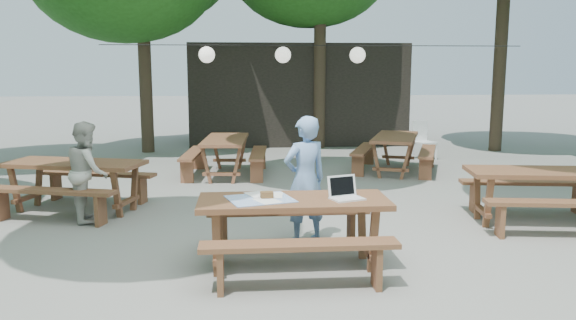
# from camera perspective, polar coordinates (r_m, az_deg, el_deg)

# --- Properties ---
(ground) EXTENTS (80.00, 80.00, 0.00)m
(ground) POSITION_cam_1_polar(r_m,az_deg,el_deg) (6.47, 5.23, -9.73)
(ground) COLOR slate
(ground) RESTS_ON ground
(pavilion) EXTENTS (6.00, 3.00, 2.80)m
(pavilion) POSITION_cam_1_polar(r_m,az_deg,el_deg) (16.62, 0.78, 6.78)
(pavilion) COLOR black
(pavilion) RESTS_ON ground
(main_picnic_table) EXTENTS (2.00, 1.58, 0.75)m
(main_picnic_table) POSITION_cam_1_polar(r_m,az_deg,el_deg) (6.01, 0.55, -7.31)
(main_picnic_table) COLOR #53371D
(main_picnic_table) RESTS_ON ground
(picnic_table_nw) EXTENTS (2.25, 2.02, 0.75)m
(picnic_table_nw) POSITION_cam_1_polar(r_m,az_deg,el_deg) (8.92, -20.77, -2.46)
(picnic_table_nw) COLOR #53371D
(picnic_table_nw) RESTS_ON ground
(picnic_table_ne) EXTENTS (2.11, 1.84, 0.75)m
(picnic_table_ne) POSITION_cam_1_polar(r_m,az_deg,el_deg) (8.39, 24.45, -3.39)
(picnic_table_ne) COLOR #53371D
(picnic_table_ne) RESTS_ON ground
(picnic_table_far_w) EXTENTS (1.71, 2.05, 0.75)m
(picnic_table_far_w) POSITION_cam_1_polar(r_m,az_deg,el_deg) (11.22, -6.35, 0.37)
(picnic_table_far_w) COLOR #53371D
(picnic_table_far_w) RESTS_ON ground
(picnic_table_far_e) EXTENTS (2.15, 2.34, 0.75)m
(picnic_table_far_e) POSITION_cam_1_polar(r_m,az_deg,el_deg) (11.79, 10.81, 0.69)
(picnic_table_far_e) COLOR #53371D
(picnic_table_far_e) RESTS_ON ground
(woman) EXTENTS (0.66, 0.55, 1.55)m
(woman) POSITION_cam_1_polar(r_m,az_deg,el_deg) (6.79, 1.75, -2.02)
(woman) COLOR #7AA3DF
(woman) RESTS_ON ground
(second_person) EXTENTS (0.71, 0.80, 1.39)m
(second_person) POSITION_cam_1_polar(r_m,az_deg,el_deg) (8.28, -19.71, -1.09)
(second_person) COLOR beige
(second_person) RESTS_ON ground
(plastic_chair) EXTENTS (0.58, 0.58, 0.90)m
(plastic_chair) POSITION_cam_1_polar(r_m,az_deg,el_deg) (13.61, 13.65, 1.16)
(plastic_chair) COLOR white
(plastic_chair) RESTS_ON ground
(laptop) EXTENTS (0.40, 0.36, 0.24)m
(laptop) POSITION_cam_1_polar(r_m,az_deg,el_deg) (5.94, 5.79, -3.34)
(laptop) COLOR white
(laptop) RESTS_ON main_picnic_table
(tabletop_clutter) EXTENTS (0.78, 0.71, 0.08)m
(tabletop_clutter) POSITION_cam_1_polar(r_m,az_deg,el_deg) (5.90, -2.66, -3.87)
(tabletop_clutter) COLOR #396FC2
(tabletop_clutter) RESTS_ON main_picnic_table
(paper_lanterns) EXTENTS (9.00, 0.34, 0.38)m
(paper_lanterns) POSITION_cam_1_polar(r_m,az_deg,el_deg) (12.07, -0.45, 10.65)
(paper_lanterns) COLOR black
(paper_lanterns) RESTS_ON ground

